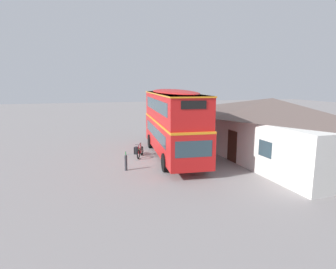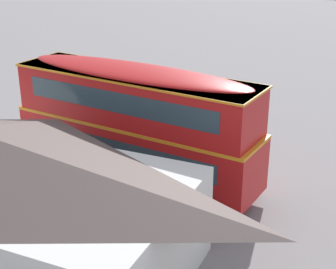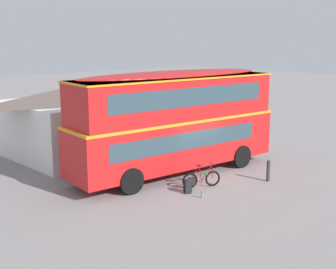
{
  "view_description": "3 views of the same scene",
  "coord_description": "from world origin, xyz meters",
  "px_view_note": "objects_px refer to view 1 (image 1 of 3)",
  "views": [
    {
      "loc": [
        18.49,
        -4.93,
        5.23
      ],
      "look_at": [
        0.85,
        0.11,
        1.87
      ],
      "focal_mm": 30.22,
      "sensor_mm": 36.0,
      "label": 1
    },
    {
      "loc": [
        -9.91,
        17.08,
        9.72
      ],
      "look_at": [
        -1.17,
        -0.31,
        1.78
      ],
      "focal_mm": 54.42,
      "sensor_mm": 36.0,
      "label": 2
    },
    {
      "loc": [
        -14.18,
        -14.18,
        6.21
      ],
      "look_at": [
        -1.84,
        -0.44,
        2.28
      ],
      "focal_mm": 48.41,
      "sensor_mm": 36.0,
      "label": 3
    }
  ],
  "objects_px": {
    "touring_bicycle": "(140,152)",
    "backpack_on_ground": "(136,150)",
    "double_decker_bus": "(173,120)",
    "water_bottle_green_metal": "(126,153)",
    "kerb_bollard": "(126,162)"
  },
  "relations": [
    {
      "from": "backpack_on_ground",
      "to": "kerb_bollard",
      "type": "distance_m",
      "value": 3.96
    },
    {
      "from": "double_decker_bus",
      "to": "water_bottle_green_metal",
      "type": "height_order",
      "value": "double_decker_bus"
    },
    {
      "from": "double_decker_bus",
      "to": "water_bottle_green_metal",
      "type": "bearing_deg",
      "value": -115.16
    },
    {
      "from": "backpack_on_ground",
      "to": "kerb_bollard",
      "type": "relative_size",
      "value": 0.6
    },
    {
      "from": "double_decker_bus",
      "to": "kerb_bollard",
      "type": "bearing_deg",
      "value": -58.27
    },
    {
      "from": "backpack_on_ground",
      "to": "touring_bicycle",
      "type": "bearing_deg",
      "value": 8.69
    },
    {
      "from": "double_decker_bus",
      "to": "backpack_on_ground",
      "type": "distance_m",
      "value": 3.66
    },
    {
      "from": "double_decker_bus",
      "to": "backpack_on_ground",
      "type": "relative_size",
      "value": 18.01
    },
    {
      "from": "double_decker_bus",
      "to": "touring_bicycle",
      "type": "height_order",
      "value": "double_decker_bus"
    },
    {
      "from": "backpack_on_ground",
      "to": "water_bottle_green_metal",
      "type": "height_order",
      "value": "backpack_on_ground"
    },
    {
      "from": "touring_bicycle",
      "to": "backpack_on_ground",
      "type": "distance_m",
      "value": 0.89
    },
    {
      "from": "touring_bicycle",
      "to": "double_decker_bus",
      "type": "bearing_deg",
      "value": 74.54
    },
    {
      "from": "touring_bicycle",
      "to": "kerb_bollard",
      "type": "relative_size",
      "value": 1.65
    },
    {
      "from": "touring_bicycle",
      "to": "kerb_bollard",
      "type": "bearing_deg",
      "value": -25.81
    },
    {
      "from": "water_bottle_green_metal",
      "to": "double_decker_bus",
      "type": "bearing_deg",
      "value": 64.84
    }
  ]
}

